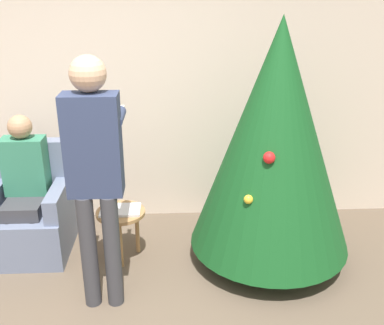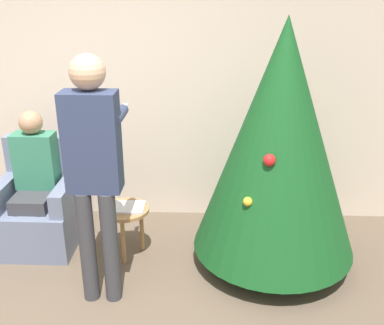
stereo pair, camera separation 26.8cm
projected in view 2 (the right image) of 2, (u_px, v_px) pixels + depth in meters
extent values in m
cube|color=beige|center=(132.00, 84.00, 4.26)|extent=(8.00, 0.06, 2.70)
cylinder|color=brown|center=(271.00, 252.00, 3.88)|extent=(0.10, 0.10, 0.16)
cone|color=#144C1E|center=(279.00, 141.00, 3.50)|extent=(1.34, 1.34, 1.88)
sphere|color=#2856B2|center=(302.00, 166.00, 3.99)|extent=(0.08, 0.08, 0.08)
sphere|color=gold|center=(317.00, 167.00, 3.85)|extent=(0.09, 0.09, 0.09)
sphere|color=red|center=(269.00, 160.00, 3.20)|extent=(0.09, 0.09, 0.09)
sphere|color=gold|center=(248.00, 202.00, 3.28)|extent=(0.07, 0.07, 0.07)
sphere|color=red|center=(307.00, 114.00, 3.58)|extent=(0.07, 0.07, 0.07)
cube|color=slate|center=(40.00, 223.00, 4.09)|extent=(0.67, 0.69, 0.42)
cube|color=slate|center=(44.00, 163.00, 4.16)|extent=(0.67, 0.14, 0.54)
cube|color=slate|center=(5.00, 192.00, 3.98)|extent=(0.12, 0.62, 0.21)
cube|color=slate|center=(67.00, 193.00, 3.96)|extent=(0.12, 0.62, 0.21)
cylinder|color=#38383D|center=(21.00, 235.00, 3.91)|extent=(0.11, 0.11, 0.42)
cylinder|color=#38383D|center=(43.00, 235.00, 3.90)|extent=(0.11, 0.11, 0.42)
cube|color=#38383D|center=(34.00, 199.00, 3.94)|extent=(0.32, 0.40, 0.12)
cube|color=#337A5B|center=(36.00, 160.00, 3.96)|extent=(0.36, 0.20, 0.50)
sphere|color=tan|center=(31.00, 122.00, 3.83)|extent=(0.20, 0.20, 0.20)
cylinder|color=#38383D|center=(88.00, 247.00, 3.29)|extent=(0.12, 0.12, 0.89)
cylinder|color=#38383D|center=(110.00, 248.00, 3.28)|extent=(0.12, 0.12, 0.89)
cube|color=#2D3856|center=(92.00, 142.00, 3.05)|extent=(0.37, 0.20, 0.70)
sphere|color=tan|center=(87.00, 72.00, 2.91)|extent=(0.24, 0.24, 0.24)
cylinder|color=#2D3856|center=(75.00, 115.00, 3.18)|extent=(0.08, 0.30, 0.08)
cylinder|color=#2D3856|center=(119.00, 115.00, 3.17)|extent=(0.08, 0.30, 0.08)
cube|color=white|center=(124.00, 108.00, 3.34)|extent=(0.04, 0.14, 0.04)
cylinder|color=#A37547|center=(125.00, 210.00, 3.85)|extent=(0.42, 0.42, 0.03)
cylinder|color=#A37547|center=(123.00, 241.00, 3.80)|extent=(0.04, 0.04, 0.42)
cylinder|color=#A37547|center=(142.00, 229.00, 4.00)|extent=(0.04, 0.04, 0.42)
cylinder|color=#A37547|center=(114.00, 228.00, 4.01)|extent=(0.04, 0.04, 0.42)
cube|color=silver|center=(125.00, 207.00, 3.84)|extent=(0.34, 0.23, 0.02)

